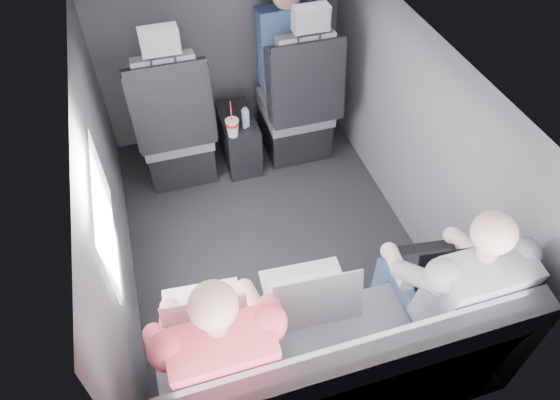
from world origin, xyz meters
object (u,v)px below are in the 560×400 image
object	(u,v)px
laptop_silver	(310,293)
front_seat_right	(298,109)
front_seat_left	(176,132)
soda_cup	(232,127)
passenger_rear_left	(220,349)
passenger_rear_right	(448,285)
water_bottle	(245,118)
rear_bench	(334,369)
laptop_black	(436,263)
passenger_front_right	(286,49)
center_console	(239,139)
laptop_white	(204,313)

from	to	relation	value
laptop_silver	front_seat_right	bearing A→B (deg)	73.18
front_seat_left	laptop_silver	xyz separation A→B (m)	(0.40, -1.66, 0.24)
soda_cup	laptop_silver	xyz separation A→B (m)	(0.02, -1.51, 0.17)
passenger_rear_left	passenger_rear_right	distance (m)	1.09
front_seat_right	soda_cup	bearing A→B (deg)	-163.83
passenger_rear_left	water_bottle	bearing A→B (deg)	72.51
rear_bench	soda_cup	distance (m)	1.76
soda_cup	laptop_silver	world-z (taller)	laptop_silver
rear_bench	passenger_rear_left	world-z (taller)	passenger_rear_left
passenger_rear_left	front_seat_right	bearing A→B (deg)	62.07
laptop_black	passenger_front_right	bearing A→B (deg)	94.60
passenger_rear_left	passenger_rear_right	world-z (taller)	same
front_seat_left	laptop_black	size ratio (longest dim) A/B	3.72
soda_cup	water_bottle	bearing A→B (deg)	32.10
soda_cup	passenger_rear_left	xyz separation A→B (m)	(-0.43, -1.65, 0.15)
front_seat_right	passenger_rear_right	size ratio (longest dim) A/B	1.04
water_bottle	passenger_rear_right	world-z (taller)	passenger_rear_right
center_console	water_bottle	world-z (taller)	water_bottle
front_seat_right	laptop_black	size ratio (longest dim) A/B	3.72
water_bottle	passenger_rear_right	distance (m)	1.82
front_seat_left	passenger_rear_right	xyz separation A→B (m)	(1.04, -1.81, 0.23)
front_seat_left	passenger_rear_right	bearing A→B (deg)	-60.19
rear_bench	soda_cup	size ratio (longest dim) A/B	5.64
center_console	laptop_white	xyz separation A→B (m)	(-0.54, -1.66, 0.44)
center_console	laptop_black	world-z (taller)	laptop_black
passenger_front_right	passenger_rear_left	bearing A→B (deg)	-114.58
rear_bench	passenger_front_right	bearing A→B (deg)	78.57
soda_cup	passenger_rear_left	world-z (taller)	passenger_rear_left
front_seat_left	front_seat_right	distance (m)	0.90
center_console	water_bottle	bearing A→B (deg)	-73.99
rear_bench	water_bottle	distance (m)	1.83
passenger_front_right	front_seat_left	bearing A→B (deg)	-163.78
front_seat_right	water_bottle	xyz separation A→B (m)	(-0.41, -0.08, 0.07)
laptop_silver	passenger_rear_left	xyz separation A→B (m)	(-0.46, -0.14, -0.01)
water_bottle	passenger_front_right	size ratio (longest dim) A/B	0.19
front_seat_left	rear_bench	world-z (taller)	front_seat_left
front_seat_left	passenger_rear_left	xyz separation A→B (m)	(-0.06, -1.81, 0.23)
passenger_rear_right	passenger_front_right	world-z (taller)	passenger_front_right
front_seat_left	passenger_rear_left	world-z (taller)	front_seat_left
front_seat_right	water_bottle	size ratio (longest dim) A/B	8.04
laptop_silver	passenger_rear_right	xyz separation A→B (m)	(0.64, -0.14, -0.01)
center_console	passenger_rear_right	xyz separation A→B (m)	(0.59, -1.85, 0.43)
water_bottle	rear_bench	bearing A→B (deg)	-91.11
laptop_black	front_seat_left	bearing A→B (deg)	121.83
center_console	passenger_front_right	world-z (taller)	passenger_front_right
front_seat_right	rear_bench	xyz separation A→B (m)	(-0.45, -1.90, -0.09)
front_seat_left	passenger_rear_right	distance (m)	2.09
front_seat_right	passenger_front_right	xyz separation A→B (m)	(-0.01, 0.26, 0.35)
laptop_silver	passenger_rear_right	world-z (taller)	passenger_rear_right
center_console	water_bottle	size ratio (longest dim) A/B	3.05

